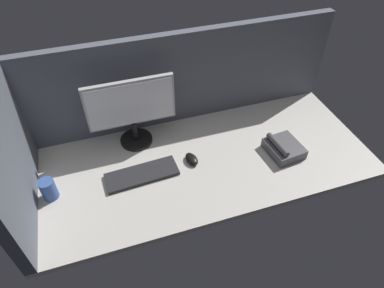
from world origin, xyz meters
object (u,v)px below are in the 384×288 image
mouse (192,159)px  mug_ceramic_blue (49,189)px  monitor (132,109)px  keyboard (142,174)px  desk_phone (283,148)px

mouse → mug_ceramic_blue: 72.10cm
monitor → keyboard: (-2.43, -27.33, -21.29)cm
desk_phone → monitor: bearing=155.0°
mug_ceramic_blue → desk_phone: mug_ceramic_blue is taller
mouse → keyboard: bearing=172.9°
keyboard → monitor: bearing=81.8°
desk_phone → mug_ceramic_blue: bearing=176.3°
keyboard → desk_phone: 77.42cm
keyboard → mouse: (27.38, 1.68, 0.70)cm
monitor → mouse: size_ratio=4.88×
keyboard → mug_ceramic_blue: (-44.61, 0.52, 4.55)cm
mug_ceramic_blue → desk_phone: (121.64, -7.91, -2.37)cm
keyboard → desk_phone: (77.03, -7.38, 2.19)cm
monitor → desk_phone: monitor is taller
keyboard → mouse: bearing=0.4°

